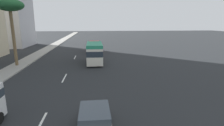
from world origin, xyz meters
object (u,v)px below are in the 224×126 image
at_px(van_second, 94,46).
at_px(palm_tree, 10,7).
at_px(car_lead, 95,121).
at_px(minibus_third, 95,52).

distance_m(van_second, palm_tree, 17.54).
relative_size(car_lead, van_second, 0.84).
xyz_separation_m(car_lead, minibus_third, (17.99, -0.17, 0.94)).
relative_size(car_lead, minibus_third, 0.65).
xyz_separation_m(car_lead, palm_tree, (17.16, 11.08, 7.46)).
bearing_deg(car_lead, palm_tree, 32.86).
bearing_deg(car_lead, minibus_third, -0.53).
distance_m(car_lead, palm_tree, 21.75).
relative_size(van_second, palm_tree, 0.54).
relative_size(car_lead, palm_tree, 0.45).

